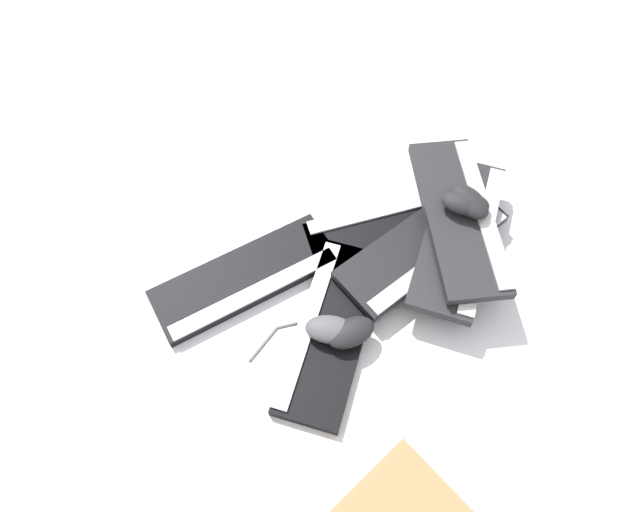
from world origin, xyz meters
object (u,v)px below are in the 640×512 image
keyboard_5 (459,216)px  mouse_1 (465,203)px  keyboard_0 (246,278)px  mouse_2 (351,332)px  mouse_3 (330,329)px  keyboard_1 (331,329)px  keyboard_2 (395,229)px  keyboard_4 (459,234)px  mouse_0 (469,201)px  keyboard_3 (423,246)px

keyboard_5 → mouse_1: bearing=-112.5°
keyboard_0 → mouse_2: mouse_2 is taller
mouse_3 → keyboard_1: bearing=-88.0°
keyboard_1 → keyboard_2: (-0.10, -0.30, 0.00)m
keyboard_0 → keyboard_5: bearing=-154.3°
keyboard_4 → mouse_2: size_ratio=4.12×
keyboard_1 → keyboard_2: 0.32m
keyboard_1 → keyboard_4: (-0.25, -0.28, 0.06)m
mouse_2 → mouse_3: (0.05, 0.00, 0.00)m
keyboard_1 → mouse_2: mouse_2 is taller
keyboard_4 → mouse_0: (-0.00, -0.05, 0.07)m
mouse_2 → keyboard_0: bearing=-58.7°
keyboard_0 → keyboard_3: keyboard_3 is taller
mouse_0 → mouse_2: size_ratio=1.00×
keyboard_1 → mouse_3: mouse_3 is taller
mouse_0 → mouse_3: mouse_0 is taller
keyboard_0 → keyboard_5: (-0.46, -0.22, 0.09)m
keyboard_2 → mouse_3: mouse_3 is taller
keyboard_4 → mouse_3: bearing=49.7°
keyboard_0 → keyboard_4: size_ratio=0.94×
keyboard_5 → mouse_2: 0.38m
mouse_1 → mouse_3: 0.42m
keyboard_2 → mouse_2: (0.05, 0.31, 0.04)m
keyboard_3 → mouse_0: size_ratio=3.97×
keyboard_1 → keyboard_5: bearing=-128.1°
keyboard_1 → mouse_2: 0.06m
keyboard_3 → mouse_3: size_ratio=3.97×
keyboard_4 → mouse_0: mouse_0 is taller
keyboard_2 → keyboard_5: size_ratio=0.98×
keyboard_2 → mouse_1: bearing=-172.3°
mouse_2 → mouse_1: bearing=-159.6°
keyboard_2 → mouse_0: bearing=-170.6°
mouse_0 → mouse_1: (0.01, 0.01, 0.00)m
keyboard_2 → keyboard_0: bearing=33.6°
mouse_2 → mouse_3: 0.05m
keyboard_0 → keyboard_5: size_ratio=0.92×
keyboard_4 → keyboard_5: bearing=-74.5°
keyboard_3 → mouse_1: mouse_1 is taller
keyboard_1 → keyboard_4: 0.38m
mouse_1 → mouse_3: size_ratio=1.00×
keyboard_0 → keyboard_3: bearing=-158.1°
keyboard_2 → mouse_2: size_ratio=4.16×
keyboard_4 → mouse_2: bearing=55.0°
mouse_1 → mouse_3: (0.24, 0.34, -0.09)m
keyboard_0 → mouse_2: bearing=160.2°
keyboard_1 → keyboard_5: size_ratio=0.97×
keyboard_1 → keyboard_5: 0.40m
keyboard_2 → keyboard_5: 0.17m
keyboard_3 → keyboard_4: 0.09m
mouse_0 → mouse_2: (0.21, 0.34, -0.09)m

